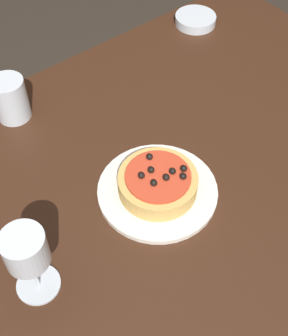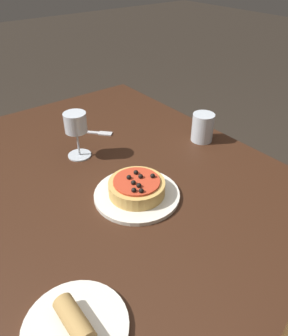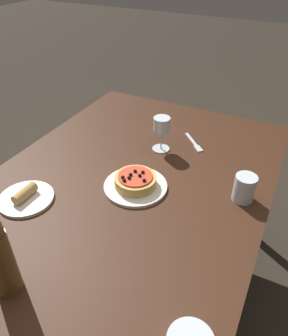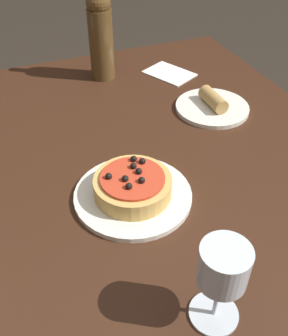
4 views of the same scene
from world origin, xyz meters
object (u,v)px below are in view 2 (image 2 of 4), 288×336
Objects in this scene: wine_glass at (76,125)px; water_cup at (203,127)px; fork at (93,133)px; dining_table at (119,217)px; pizza at (137,187)px; dinner_plate at (137,195)px; side_plate at (75,326)px.

water_cup is (0.18, 0.41, -0.06)m from wine_glass.
fork is (-0.29, -0.29, -0.05)m from water_cup.
pizza is (0.03, 0.05, 0.11)m from dining_table.
dining_table is at bearing -63.20° from fork.
water_cup is at bearing 2.25° from fork.
fork is at bearing 166.81° from dinner_plate.
pizza is 1.16× the size of fork.
dining_table is at bearing -120.79° from pizza.
side_plate is at bearing -53.04° from dinner_plate.
fork is 0.78m from side_plate.
water_cup is 0.51× the size of side_plate.
dinner_plate reaches higher than fork.
dining_table is at bearing -4.64° from wine_glass.
dining_table is 9.39× the size of wine_glass.
pizza is at bearing 126.95° from side_plate.
water_cup reaches higher than side_plate.
wine_glass is 0.45m from water_cup.
side_plate reaches higher than dinner_plate.
side_plate is (0.25, -0.33, -0.02)m from pizza.
fork is at bearing 159.50° from dining_table.
dinner_plate is at bearing -55.89° from fork.
dining_table is at bearing -120.60° from dinner_plate.
wine_glass is (-0.30, -0.02, 0.08)m from pizza.
fork reaches higher than dining_table.
dinner_plate is 1.53× the size of pizza.
wine_glass reaches higher than dinner_plate.
wine_glass reaches higher than side_plate.
dining_table is 9.29× the size of pizza.
water_cup reaches higher than dinner_plate.
dining_table is 14.46× the size of water_cup.
wine_glass is at bearing 175.36° from dining_table.
wine_glass is 0.20m from fork.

